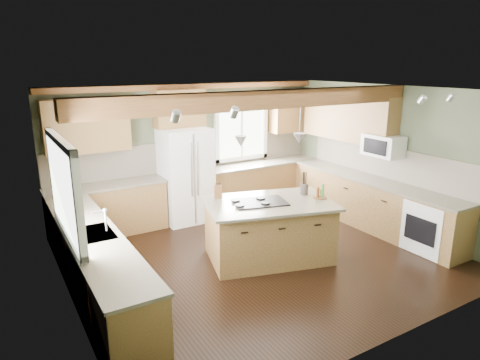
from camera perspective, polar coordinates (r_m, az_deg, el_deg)
floor at (r=6.90m, az=2.67°, el=-10.20°), size 5.60×5.60×0.00m
ceiling at (r=6.23m, az=2.97°, el=11.89°), size 5.60×5.60×0.00m
wall_back at (r=8.58m, az=-6.53°, el=4.02°), size 5.60×0.00×5.60m
wall_left at (r=5.47m, az=-22.42°, el=-3.71°), size 0.00×5.00×5.00m
wall_right at (r=8.30m, az=19.12°, el=2.87°), size 0.00×5.00×5.00m
ceiling_beam at (r=6.19m, az=3.32°, el=10.65°), size 5.55×0.26×0.26m
soffit_trim at (r=8.33m, az=-6.50°, el=12.29°), size 5.55×0.20×0.10m
backsplash_back at (r=8.58m, az=-6.47°, el=3.42°), size 5.58×0.03×0.58m
backsplash_right at (r=8.34m, az=18.74°, el=2.33°), size 0.03×3.70×0.58m
base_cab_back_left at (r=7.97m, az=-17.21°, el=-3.90°), size 2.02×0.60×0.88m
counter_back_left at (r=7.83m, az=-17.48°, el=-0.72°), size 2.06×0.64×0.04m
base_cab_back_right at (r=9.24m, az=2.84°, el=-0.56°), size 2.62×0.60×0.88m
counter_back_right at (r=9.12m, az=2.88°, el=2.21°), size 2.66×0.64×0.04m
base_cab_left at (r=5.88m, az=-18.71°, el=-11.08°), size 0.60×3.70×0.88m
counter_left at (r=5.70m, az=-19.11°, el=-6.92°), size 0.64×3.74×0.04m
base_cab_right at (r=8.33m, az=17.01°, el=-3.05°), size 0.60×3.70×0.88m
counter_right at (r=8.20m, az=17.26°, el=0.00°), size 0.64×3.74×0.04m
upper_cab_back_left at (r=7.70m, az=-19.78°, el=6.82°), size 1.40×0.35×0.90m
upper_cab_over_fridge at (r=8.17m, az=-8.13°, el=9.43°), size 0.96×0.35×0.70m
upper_cab_right at (r=8.66m, az=14.18°, el=8.12°), size 0.35×2.20×0.90m
upper_cab_back_corner at (r=9.51m, az=6.64°, el=9.10°), size 0.90×0.35×0.90m
window_left at (r=5.45m, az=-22.57°, el=-1.04°), size 0.04×1.60×1.05m
window_back at (r=9.05m, az=0.14°, el=6.32°), size 1.10×0.04×1.00m
sink at (r=5.69m, az=-19.11°, el=-6.88°), size 0.50×0.65×0.03m
faucet at (r=5.68m, az=-17.47°, el=-5.23°), size 0.02×0.02×0.28m
dishwasher at (r=4.77m, az=-14.91°, el=-17.49°), size 0.60×0.60×0.84m
oven at (r=7.58m, az=24.23°, el=-5.68°), size 0.60×0.72×0.84m
microwave at (r=8.05m, az=18.53°, el=4.38°), size 0.40×0.70×0.38m
pendant_left at (r=6.19m, az=0.10°, el=5.17°), size 0.18×0.18×0.16m
pendant_right at (r=6.49m, az=7.91°, el=5.50°), size 0.18×0.18×0.16m
refrigerator at (r=8.21m, az=-7.24°, el=0.61°), size 0.90×0.74×1.80m
island at (r=6.73m, az=3.86°, el=-6.81°), size 2.05×1.57×0.88m
island_top at (r=6.57m, az=3.93°, el=-3.09°), size 2.20×1.72×0.04m
cooktop at (r=6.51m, az=2.67°, el=-2.96°), size 0.90×0.72×0.02m
knife_block at (r=6.73m, az=-2.97°, el=-1.57°), size 0.14×0.12×0.20m
utensil_crock at (r=6.98m, az=8.56°, el=-1.22°), size 0.17×0.17×0.17m
bottle_tray at (r=6.83m, az=10.64°, el=-1.52°), size 0.29×0.29×0.21m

